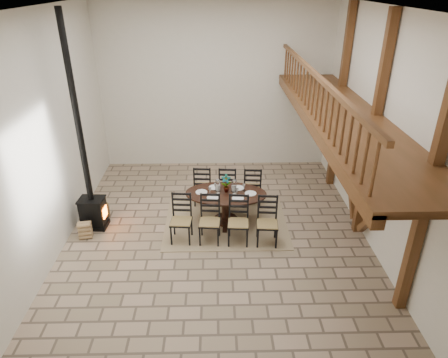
{
  "coord_description": "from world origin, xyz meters",
  "views": [
    {
      "loc": [
        -0.02,
        -8.02,
        5.46
      ],
      "look_at": [
        0.18,
        0.4,
        1.22
      ],
      "focal_mm": 32.0,
      "sensor_mm": 36.0,
      "label": 1
    }
  ],
  "objects_px": {
    "log_basket": "(100,210)",
    "log_stack": "(85,230)",
    "dining_table": "(226,209)",
    "wood_stove": "(89,185)"
  },
  "relations": [
    {
      "from": "log_basket",
      "to": "log_stack",
      "type": "distance_m",
      "value": 0.96
    },
    {
      "from": "wood_stove",
      "to": "log_basket",
      "type": "distance_m",
      "value": 1.09
    },
    {
      "from": "dining_table",
      "to": "log_stack",
      "type": "distance_m",
      "value": 3.35
    },
    {
      "from": "dining_table",
      "to": "wood_stove",
      "type": "height_order",
      "value": "wood_stove"
    },
    {
      "from": "wood_stove",
      "to": "log_basket",
      "type": "xyz_separation_m",
      "value": [
        0.0,
        0.48,
        -0.97
      ]
    },
    {
      "from": "log_basket",
      "to": "wood_stove",
      "type": "bearing_deg",
      "value": -90.06
    },
    {
      "from": "log_basket",
      "to": "log_stack",
      "type": "relative_size",
      "value": 1.15
    },
    {
      "from": "dining_table",
      "to": "wood_stove",
      "type": "relative_size",
      "value": 0.49
    },
    {
      "from": "log_stack",
      "to": "log_basket",
      "type": "bearing_deg",
      "value": 84.5
    },
    {
      "from": "dining_table",
      "to": "wood_stove",
      "type": "distance_m",
      "value": 3.29
    }
  ]
}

